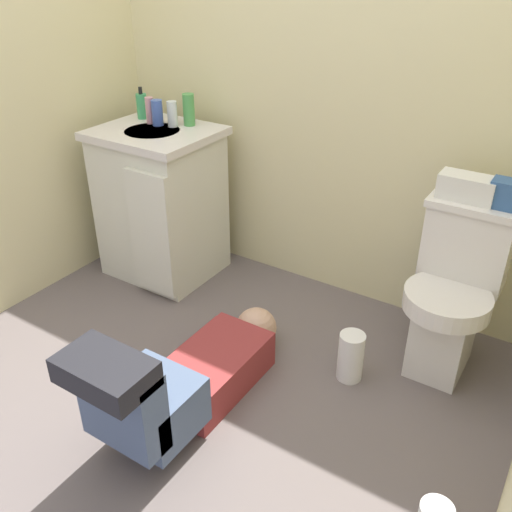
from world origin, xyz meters
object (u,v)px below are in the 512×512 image
object	(u,v)px
toiletry_bag	(507,194)
vanity_cabinet	(161,202)
toilet	(453,292)
bottle_clear	(172,114)
paper_towel_roll	(351,356)
person_plumber	(184,377)
bottle_green	(189,110)
bottle_blue	(157,113)
tissue_box	(467,187)
bottle_pink	(150,110)
faucet	(172,113)
soap_dispenser	(142,106)

from	to	relation	value
toiletry_bag	vanity_cabinet	bearing A→B (deg)	-175.43
toiletry_bag	toilet	bearing A→B (deg)	-139.23
toilet	bottle_clear	distance (m)	1.61
paper_towel_roll	vanity_cabinet	bearing A→B (deg)	167.74
person_plumber	paper_towel_roll	world-z (taller)	person_plumber
vanity_cabinet	bottle_green	world-z (taller)	bottle_green
bottle_clear	bottle_blue	bearing A→B (deg)	-163.29
toilet	bottle_blue	size ratio (longest dim) A/B	5.77
toilet	tissue_box	distance (m)	0.44
bottle_blue	bottle_pink	bearing A→B (deg)	175.05
faucet	bottle_pink	size ratio (longest dim) A/B	0.74
toiletry_bag	bottle_blue	bearing A→B (deg)	-177.97
toiletry_bag	paper_towel_roll	bearing A→B (deg)	-134.65
toilet	paper_towel_roll	xyz separation A→B (m)	(-0.30, -0.32, -0.26)
vanity_cabinet	bottle_pink	bearing A→B (deg)	140.29
bottle_clear	bottle_green	world-z (taller)	bottle_green
person_plumber	vanity_cabinet	bearing A→B (deg)	134.58
vanity_cabinet	tissue_box	distance (m)	1.58
person_plumber	toilet	bearing A→B (deg)	48.29
tissue_box	paper_towel_roll	world-z (taller)	tissue_box
vanity_cabinet	person_plumber	bearing A→B (deg)	-45.42
soap_dispenser	bottle_pink	xyz separation A→B (m)	(0.10, -0.05, -0.00)
person_plumber	bottle_clear	xyz separation A→B (m)	(-0.76, 0.91, 0.71)
vanity_cabinet	paper_towel_roll	xyz separation A→B (m)	(1.27, -0.28, -0.31)
tissue_box	bottle_green	xyz separation A→B (m)	(-1.43, 0.03, 0.10)
bottle_pink	bottle_green	size ratio (longest dim) A/B	0.84
tissue_box	bottle_blue	xyz separation A→B (m)	(-1.56, -0.06, 0.08)
vanity_cabinet	bottle_pink	xyz separation A→B (m)	(-0.09, 0.08, 0.47)
toiletry_bag	person_plumber	bearing A→B (deg)	-132.52
tissue_box	toiletry_bag	bearing A→B (deg)	0.00
tissue_box	soap_dispenser	world-z (taller)	soap_dispenser
bottle_green	paper_towel_roll	size ratio (longest dim) A/B	0.72
soap_dispenser	paper_towel_roll	distance (m)	1.70
soap_dispenser	paper_towel_roll	world-z (taller)	soap_dispenser
toilet	bottle_green	bearing A→B (deg)	175.43
toilet	soap_dispenser	size ratio (longest dim) A/B	4.52
toilet	person_plumber	distance (m)	1.17
vanity_cabinet	soap_dispenser	size ratio (longest dim) A/B	4.94
soap_dispenser	bottle_pink	bearing A→B (deg)	-25.76
vanity_cabinet	tissue_box	size ratio (longest dim) A/B	3.73
soap_dispenser	bottle_pink	world-z (taller)	soap_dispenser
bottle_pink	bottle_clear	size ratio (longest dim) A/B	1.05
person_plumber	soap_dispenser	size ratio (longest dim) A/B	6.42
toilet	person_plumber	size ratio (longest dim) A/B	0.70
faucet	person_plumber	distance (m)	1.43
toiletry_bag	bottle_clear	bearing A→B (deg)	-178.71
person_plumber	bottle_pink	xyz separation A→B (m)	(-0.90, 0.89, 0.71)
tissue_box	paper_towel_roll	bearing A→B (deg)	-121.88
bottle_pink	bottle_green	xyz separation A→B (m)	(0.19, 0.08, 0.01)
paper_towel_roll	faucet	bearing A→B (deg)	161.66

